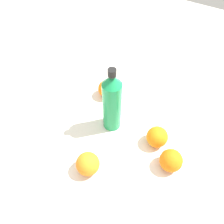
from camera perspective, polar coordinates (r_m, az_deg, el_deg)
The scene contains 6 objects.
ground_plane at distance 0.93m, azimuth -2.17°, elevation -2.70°, with size 2.40×2.40×0.00m, color silver.
water_bottle at distance 0.81m, azimuth 0.00°, elevation 2.43°, with size 0.07×0.07×0.29m.
orange_0 at distance 0.79m, azimuth -6.19°, elevation -13.01°, with size 0.08×0.08×0.08m, color orange.
orange_1 at distance 0.86m, azimuth 11.43°, elevation -6.24°, with size 0.08×0.08×0.08m, color orange.
orange_2 at distance 1.00m, azimuth -1.24°, elevation 5.98°, with size 0.08×0.08×0.08m, color orange.
orange_3 at distance 0.82m, azimuth 14.81°, elevation -11.85°, with size 0.08×0.08×0.08m, color orange.
Camera 1 is at (0.45, 0.30, 0.75)m, focal length 35.85 mm.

